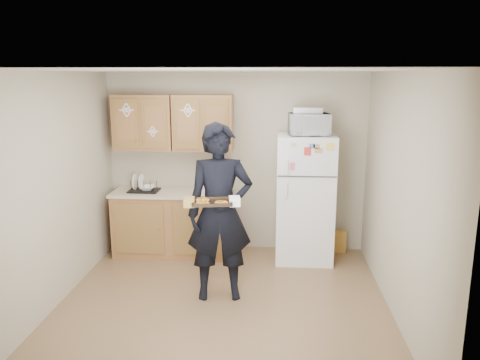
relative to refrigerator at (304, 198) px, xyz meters
name	(u,v)px	position (x,y,z in m)	size (l,w,h in m)	color
floor	(223,305)	(-0.95, -1.43, -0.85)	(3.60, 3.60, 0.00)	brown
ceiling	(221,70)	(-0.95, -1.43, 1.65)	(3.60, 3.60, 0.00)	silver
wall_back	(236,163)	(-0.95, 0.37, 0.40)	(3.60, 0.04, 2.50)	#AEA48D
wall_front	(191,261)	(-0.95, -3.23, 0.40)	(3.60, 0.04, 2.50)	#AEA48D
wall_left	(54,191)	(-2.75, -1.43, 0.40)	(0.04, 3.60, 2.50)	#AEA48D
wall_right	(399,197)	(0.85, -1.43, 0.40)	(0.04, 3.60, 2.50)	#AEA48D
refrigerator	(304,198)	(0.00, 0.00, 0.00)	(0.75, 0.70, 1.70)	white
base_cabinet	(174,224)	(-1.80, 0.05, -0.42)	(1.60, 0.60, 0.86)	olive
countertop	(173,192)	(-1.80, 0.05, 0.03)	(1.64, 0.64, 0.04)	beige
upper_cab_left	(144,122)	(-2.20, 0.18, 0.98)	(0.80, 0.33, 0.75)	olive
upper_cab_right	(203,123)	(-1.38, 0.18, 0.98)	(0.80, 0.33, 0.75)	olive
cereal_box	(339,242)	(0.52, 0.24, -0.69)	(0.20, 0.07, 0.32)	gold
person	(220,213)	(-1.00, -1.22, 0.13)	(0.72, 0.47, 1.97)	black
baking_tray	(212,202)	(-1.04, -1.51, 0.33)	(0.41, 0.30, 0.04)	black
pizza_front_left	(203,203)	(-1.13, -1.59, 0.35)	(0.14, 0.14, 0.02)	orange
pizza_front_right	(221,203)	(-0.94, -1.56, 0.35)	(0.14, 0.14, 0.02)	orange
pizza_back_left	(203,199)	(-1.15, -1.46, 0.35)	(0.14, 0.14, 0.02)	orange
microwave	(309,124)	(0.03, -0.05, 0.99)	(0.50, 0.34, 0.28)	white
foil_pan	(308,110)	(0.00, -0.02, 1.17)	(0.36, 0.25, 0.08)	silver
dish_rack	(144,186)	(-2.19, 0.01, 0.13)	(0.40, 0.30, 0.16)	black
bowl	(147,188)	(-2.14, 0.01, 0.10)	(0.22, 0.22, 0.05)	white
soap_bottle	(202,187)	(-1.38, -0.06, 0.14)	(0.08, 0.08, 0.17)	white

